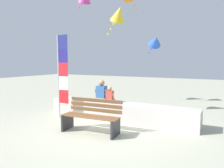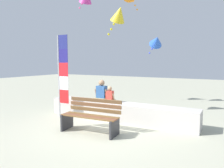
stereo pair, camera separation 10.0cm
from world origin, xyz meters
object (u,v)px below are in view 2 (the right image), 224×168
(person_adult, at_px, (102,93))
(flag_banner, at_px, (62,72))
(park_bench, at_px, (91,117))
(kite_blue, at_px, (156,41))
(kite_yellow, at_px, (119,14))
(person_child, at_px, (110,96))

(person_adult, distance_m, flag_banner, 1.50)
(park_bench, relative_size, flag_banner, 0.59)
(kite_blue, xyz_separation_m, kite_yellow, (-0.56, -2.59, 0.74))
(person_adult, distance_m, kite_yellow, 2.85)
(person_child, height_order, flag_banner, flag_banner)
(person_adult, bearing_deg, park_bench, -69.38)
(kite_blue, distance_m, kite_yellow, 2.75)
(park_bench, bearing_deg, person_child, 98.56)
(park_bench, xyz_separation_m, kite_blue, (0.24, 4.83, 2.41))
(park_bench, distance_m, person_adult, 1.54)
(person_adult, height_order, flag_banner, flag_banner)
(flag_banner, height_order, kite_yellow, kite_yellow)
(park_bench, height_order, kite_yellow, kite_yellow)
(park_bench, bearing_deg, kite_yellow, 98.10)
(kite_blue, height_order, kite_yellow, kite_yellow)
(person_adult, relative_size, kite_yellow, 0.65)
(person_child, distance_m, kite_yellow, 2.92)
(person_child, bearing_deg, flag_banner, -157.71)
(park_bench, distance_m, kite_blue, 5.40)
(kite_blue, bearing_deg, flag_banner, -115.54)
(flag_banner, height_order, kite_blue, kite_blue)
(person_adult, relative_size, person_child, 1.38)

